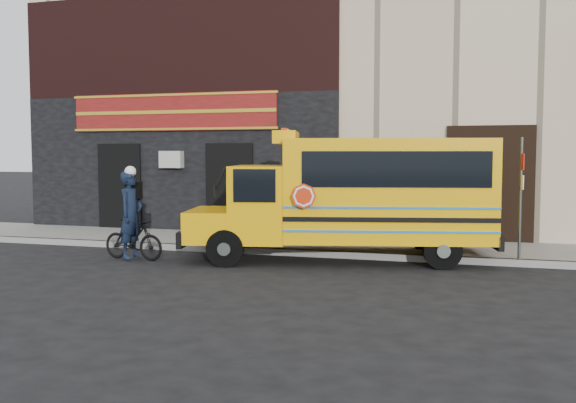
# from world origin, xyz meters

# --- Properties ---
(ground) EXTENTS (120.00, 120.00, 0.00)m
(ground) POSITION_xyz_m (0.00, 0.00, 0.00)
(ground) COLOR black
(ground) RESTS_ON ground
(curb) EXTENTS (40.00, 0.20, 0.15)m
(curb) POSITION_xyz_m (0.00, 2.60, 0.07)
(curb) COLOR gray
(curb) RESTS_ON ground
(sidewalk) EXTENTS (40.00, 3.00, 0.15)m
(sidewalk) POSITION_xyz_m (0.00, 4.10, 0.07)
(sidewalk) COLOR slate
(sidewalk) RESTS_ON ground
(building) EXTENTS (20.00, 10.70, 12.00)m
(building) POSITION_xyz_m (-0.04, 10.45, 6.13)
(building) COLOR #C4B393
(building) RESTS_ON sidewalk
(school_bus) EXTENTS (7.20, 3.59, 2.92)m
(school_bus) POSITION_xyz_m (1.09, 2.31, 1.51)
(school_bus) COLOR black
(school_bus) RESTS_ON ground
(sign_pole) EXTENTS (0.08, 0.24, 2.77)m
(sign_pole) POSITION_xyz_m (4.59, 2.52, 1.54)
(sign_pole) COLOR #3D4540
(sign_pole) RESTS_ON ground
(bicycle) EXTENTS (1.60, 0.63, 0.94)m
(bicycle) POSITION_xyz_m (-3.81, 1.00, 0.47)
(bicycle) COLOR black
(bicycle) RESTS_ON ground
(cyclist) EXTENTS (0.52, 0.75, 1.99)m
(cyclist) POSITION_xyz_m (-3.83, 0.96, 0.99)
(cyclist) COLOR black
(cyclist) RESTS_ON ground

